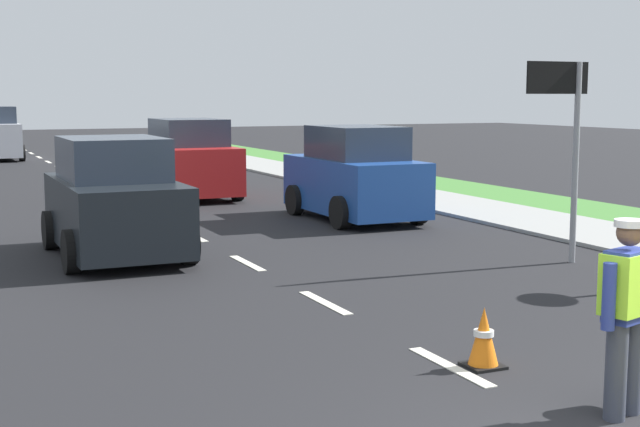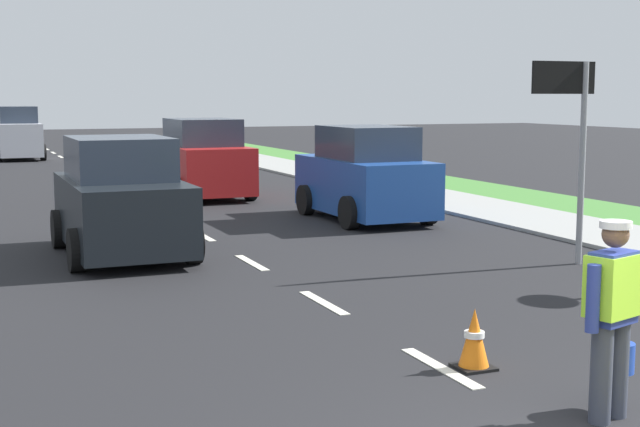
{
  "view_description": "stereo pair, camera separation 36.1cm",
  "coord_description": "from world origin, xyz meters",
  "px_view_note": "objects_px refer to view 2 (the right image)",
  "views": [
    {
      "loc": [
        -4.68,
        -4.53,
        2.67
      ],
      "look_at": [
        0.17,
        6.24,
        1.1
      ],
      "focal_mm": 49.77,
      "sensor_mm": 36.0,
      "label": 1
    },
    {
      "loc": [
        -4.35,
        -4.68,
        2.67
      ],
      "look_at": [
        0.17,
        6.24,
        1.1
      ],
      "focal_mm": 49.77,
      "sensor_mm": 36.0,
      "label": 2
    }
  ],
  "objects_px": {
    "car_parked_far": "(365,176)",
    "car_oncoming_third": "(18,135)",
    "road_worker": "(613,310)",
    "lane_direction_sign": "(571,113)",
    "traffic_cone_near": "(474,339)",
    "car_outgoing_far": "(202,161)",
    "car_oncoming_lead": "(121,201)"
  },
  "relations": [
    {
      "from": "car_outgoing_far",
      "to": "car_oncoming_third",
      "type": "relative_size",
      "value": 1.02
    },
    {
      "from": "traffic_cone_near",
      "to": "car_outgoing_far",
      "type": "xyz_separation_m",
      "value": [
        1.43,
        15.59,
        0.66
      ]
    },
    {
      "from": "traffic_cone_near",
      "to": "car_oncoming_third",
      "type": "xyz_separation_m",
      "value": [
        -2.07,
        32.32,
        0.74
      ]
    },
    {
      "from": "car_parked_far",
      "to": "road_worker",
      "type": "bearing_deg",
      "value": -105.66
    },
    {
      "from": "traffic_cone_near",
      "to": "car_oncoming_lead",
      "type": "distance_m",
      "value": 7.96
    },
    {
      "from": "car_parked_far",
      "to": "lane_direction_sign",
      "type": "bearing_deg",
      "value": -82.98
    },
    {
      "from": "car_parked_far",
      "to": "car_oncoming_third",
      "type": "xyz_separation_m",
      "value": [
        -5.62,
        22.31,
        0.1
      ]
    },
    {
      "from": "lane_direction_sign",
      "to": "car_oncoming_third",
      "type": "relative_size",
      "value": 0.81
    },
    {
      "from": "traffic_cone_near",
      "to": "car_oncoming_lead",
      "type": "relative_size",
      "value": 0.16
    },
    {
      "from": "road_worker",
      "to": "traffic_cone_near",
      "type": "bearing_deg",
      "value": 100.61
    },
    {
      "from": "road_worker",
      "to": "car_outgoing_far",
      "type": "bearing_deg",
      "value": 86.24
    },
    {
      "from": "traffic_cone_near",
      "to": "car_oncoming_lead",
      "type": "xyz_separation_m",
      "value": [
        -2.08,
        7.66,
        0.62
      ]
    },
    {
      "from": "car_oncoming_third",
      "to": "car_outgoing_far",
      "type": "bearing_deg",
      "value": -78.2
    },
    {
      "from": "car_oncoming_lead",
      "to": "car_oncoming_third",
      "type": "xyz_separation_m",
      "value": [
        0.01,
        24.66,
        0.11
      ]
    },
    {
      "from": "lane_direction_sign",
      "to": "traffic_cone_near",
      "type": "height_order",
      "value": "lane_direction_sign"
    },
    {
      "from": "car_parked_far",
      "to": "car_oncoming_lead",
      "type": "bearing_deg",
      "value": -157.35
    },
    {
      "from": "car_oncoming_lead",
      "to": "car_oncoming_third",
      "type": "height_order",
      "value": "car_oncoming_third"
    },
    {
      "from": "car_parked_far",
      "to": "car_oncoming_third",
      "type": "height_order",
      "value": "car_oncoming_third"
    },
    {
      "from": "road_worker",
      "to": "lane_direction_sign",
      "type": "relative_size",
      "value": 0.52
    },
    {
      "from": "lane_direction_sign",
      "to": "traffic_cone_near",
      "type": "relative_size",
      "value": 5.27
    },
    {
      "from": "car_oncoming_lead",
      "to": "car_oncoming_third",
      "type": "distance_m",
      "value": 24.66
    },
    {
      "from": "traffic_cone_near",
      "to": "car_oncoming_third",
      "type": "relative_size",
      "value": 0.15
    },
    {
      "from": "road_worker",
      "to": "car_parked_far",
      "type": "xyz_separation_m",
      "value": [
        3.26,
        11.61,
        0.01
      ]
    },
    {
      "from": "road_worker",
      "to": "lane_direction_sign",
      "type": "distance_m",
      "value": 7.1
    },
    {
      "from": "road_worker",
      "to": "car_oncoming_third",
      "type": "height_order",
      "value": "car_oncoming_third"
    },
    {
      "from": "car_oncoming_lead",
      "to": "car_parked_far",
      "type": "bearing_deg",
      "value": 22.65
    },
    {
      "from": "road_worker",
      "to": "car_parked_far",
      "type": "relative_size",
      "value": 0.43
    },
    {
      "from": "lane_direction_sign",
      "to": "road_worker",
      "type": "bearing_deg",
      "value": -125.03
    },
    {
      "from": "traffic_cone_near",
      "to": "car_parked_far",
      "type": "xyz_separation_m",
      "value": [
        3.56,
        10.01,
        0.64
      ]
    },
    {
      "from": "lane_direction_sign",
      "to": "car_parked_far",
      "type": "relative_size",
      "value": 0.83
    },
    {
      "from": "traffic_cone_near",
      "to": "car_outgoing_far",
      "type": "bearing_deg",
      "value": 84.76
    },
    {
      "from": "traffic_cone_near",
      "to": "car_oncoming_third",
      "type": "distance_m",
      "value": 32.4
    }
  ]
}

